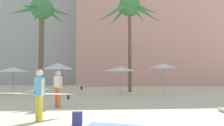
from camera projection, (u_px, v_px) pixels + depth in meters
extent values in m
cube|color=#DB9989|center=(162.00, 23.00, 35.20)|extent=(25.62, 10.08, 18.90)
cylinder|color=brown|center=(130.00, 48.00, 20.38)|extent=(0.31, 0.31, 7.76)
sphere|color=#428447|center=(130.00, 6.00, 20.57)|extent=(1.93, 1.93, 1.93)
cone|color=#428447|center=(148.00, 14.00, 20.85)|extent=(2.68, 0.70, 1.76)
cone|color=#428447|center=(138.00, 14.00, 22.11)|extent=(2.02, 2.52, 1.18)
cone|color=#428447|center=(117.00, 17.00, 21.84)|extent=(1.86, 2.41, 1.77)
cone|color=#428447|center=(111.00, 14.00, 20.62)|extent=(2.67, 0.78, 1.80)
cone|color=#428447|center=(120.00, 9.00, 19.14)|extent=(1.99, 2.30, 1.82)
cone|color=#428447|center=(145.00, 9.00, 19.32)|extent=(2.07, 2.32, 1.68)
cylinder|color=brown|center=(41.00, 49.00, 21.50)|extent=(0.47, 0.47, 7.87)
sphere|color=#428447|center=(42.00, 8.00, 21.69)|extent=(2.13, 2.13, 2.13)
cone|color=#428447|center=(61.00, 12.00, 21.90)|extent=(2.59, 0.59, 1.13)
cone|color=#428447|center=(55.00, 16.00, 23.12)|extent=(1.93, 2.30, 1.30)
cone|color=#428447|center=(37.00, 16.00, 23.14)|extent=(1.64, 2.48, 1.13)
cone|color=#428447|center=(23.00, 11.00, 21.44)|extent=(2.59, 0.60, 1.10)
cone|color=#428447|center=(30.00, 6.00, 20.00)|extent=(1.37, 2.56, 1.13)
cone|color=#428447|center=(45.00, 9.00, 20.18)|extent=(1.37, 2.48, 1.52)
cylinder|color=gray|center=(163.00, 79.00, 18.26)|extent=(0.06, 0.06, 2.43)
cone|color=white|center=(163.00, 66.00, 18.31)|extent=(2.34, 2.34, 0.39)
cylinder|color=gray|center=(120.00, 80.00, 17.46)|extent=(0.06, 0.06, 2.19)
cone|color=white|center=(120.00, 69.00, 17.50)|extent=(2.47, 2.47, 0.38)
cylinder|color=gray|center=(13.00, 81.00, 17.40)|extent=(0.06, 0.06, 2.11)
cone|color=white|center=(13.00, 70.00, 17.45)|extent=(2.42, 2.42, 0.37)
cylinder|color=gray|center=(58.00, 79.00, 17.52)|extent=(0.06, 0.06, 2.45)
cone|color=white|center=(58.00, 66.00, 17.57)|extent=(2.49, 2.49, 0.49)
cube|color=navy|center=(77.00, 119.00, 7.07)|extent=(0.32, 0.21, 0.42)
cube|color=navy|center=(78.00, 120.00, 7.18)|extent=(0.21, 0.08, 0.18)
cylinder|color=beige|center=(224.00, 111.00, 9.41)|extent=(0.21, 0.82, 0.16)
cylinder|color=orange|center=(59.00, 98.00, 10.72)|extent=(0.22, 0.22, 0.95)
cylinder|color=orange|center=(57.00, 97.00, 10.86)|extent=(0.22, 0.22, 0.95)
cube|color=white|center=(58.00, 82.00, 10.83)|extent=(0.42, 0.45, 0.53)
sphere|color=#D1A889|center=(58.00, 73.00, 10.85)|extent=(0.34, 0.34, 0.24)
cylinder|color=#D1A889|center=(61.00, 83.00, 10.64)|extent=(0.14, 0.14, 0.51)
cylinder|color=#D1A889|center=(55.00, 83.00, 11.01)|extent=(0.14, 0.14, 0.51)
ellipsoid|color=beige|center=(59.00, 88.00, 11.11)|extent=(2.82, 1.88, 0.24)
ellipsoid|color=maroon|center=(59.00, 88.00, 11.11)|extent=(2.84, 1.91, 0.21)
cube|color=black|center=(82.00, 88.00, 11.85)|extent=(0.10, 0.07, 0.19)
cylinder|color=gold|center=(40.00, 109.00, 7.57)|extent=(0.22, 0.22, 0.87)
cylinder|color=gold|center=(38.00, 108.00, 7.72)|extent=(0.22, 0.22, 0.87)
cube|color=#4CB2DB|center=(39.00, 86.00, 7.68)|extent=(0.41, 0.45, 0.62)
sphere|color=beige|center=(40.00, 73.00, 7.70)|extent=(0.33, 0.33, 0.24)
cylinder|color=beige|center=(42.00, 88.00, 7.49)|extent=(0.14, 0.14, 0.58)
cylinder|color=beige|center=(37.00, 87.00, 7.87)|extent=(0.14, 0.14, 0.58)
ellipsoid|color=white|center=(41.00, 94.00, 7.97)|extent=(2.38, 2.26, 0.28)
ellipsoid|color=#5223B4|center=(41.00, 94.00, 7.97)|extent=(2.40, 2.28, 0.25)
cube|color=black|center=(68.00, 97.00, 8.83)|extent=(0.09, 0.09, 0.19)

